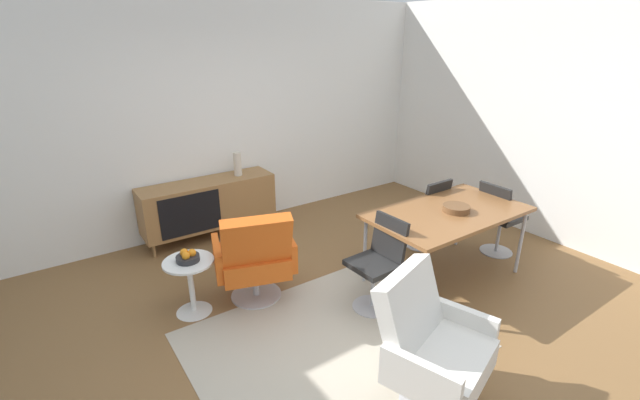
{
  "coord_description": "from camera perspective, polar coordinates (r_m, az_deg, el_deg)",
  "views": [
    {
      "loc": [
        -1.85,
        -2.45,
        2.35
      ],
      "look_at": [
        0.17,
        0.48,
        0.97
      ],
      "focal_mm": 24.03,
      "sensor_mm": 36.0,
      "label": 1
    }
  ],
  "objects": [
    {
      "name": "lounge_chair_red",
      "position": [
        3.98,
        -8.67,
        -7.37
      ],
      "size": [
        0.84,
        0.8,
        0.95
      ],
      "color": "#D85919",
      "rests_on": "ground_plane"
    },
    {
      "name": "wall_back",
      "position": [
        5.46,
        -14.53,
        10.47
      ],
      "size": [
        6.8,
        0.12,
        2.8
      ],
      "primitive_type": "cube",
      "color": "white",
      "rests_on": "ground_plane"
    },
    {
      "name": "dining_chair_back_right",
      "position": [
        5.06,
        14.09,
        -1.35
      ],
      "size": [
        0.4,
        0.43,
        0.86
      ],
      "color": "black",
      "rests_on": "ground_plane"
    },
    {
      "name": "dining_chair_far_end",
      "position": [
        5.17,
        22.69,
        -1.94
      ],
      "size": [
        0.43,
        0.41,
        0.86
      ],
      "color": "black",
      "rests_on": "ground_plane"
    },
    {
      "name": "fruit_bowl",
      "position": [
        3.9,
        -17.21,
        -7.23
      ],
      "size": [
        0.2,
        0.2,
        0.11
      ],
      "color": "#262628",
      "rests_on": "side_table_round"
    },
    {
      "name": "dining_table",
      "position": [
        4.4,
        16.68,
        -1.89
      ],
      "size": [
        1.6,
        0.9,
        0.74
      ],
      "color": "brown",
      "rests_on": "ground_plane"
    },
    {
      "name": "vase_cobalt",
      "position": [
        5.38,
        -10.93,
        4.75
      ],
      "size": [
        0.1,
        0.1,
        0.29
      ],
      "color": "beige",
      "rests_on": "sideboard"
    },
    {
      "name": "ground_plane",
      "position": [
        3.87,
        2.0,
        -16.31
      ],
      "size": [
        8.32,
        8.32,
        0.0
      ],
      "primitive_type": "plane",
      "color": "brown"
    },
    {
      "name": "side_table_round",
      "position": [
        4.02,
        -16.84,
        -10.23
      ],
      "size": [
        0.44,
        0.44,
        0.52
      ],
      "color": "white",
      "rests_on": "ground_plane"
    },
    {
      "name": "area_rug",
      "position": [
        3.71,
        1.34,
        -18.14
      ],
      "size": [
        2.2,
        1.7,
        0.01
      ],
      "primitive_type": "cube",
      "color": "#B7AD99",
      "rests_on": "ground_plane"
    },
    {
      "name": "wall_right",
      "position": [
        5.69,
        29.42,
        8.85
      ],
      "size": [
        0.12,
        5.6,
        2.8
      ],
      "primitive_type": "cube",
      "color": "white",
      "rests_on": "ground_plane"
    },
    {
      "name": "armchair_black_shell",
      "position": [
        3.03,
        14.59,
        -18.15
      ],
      "size": [
        0.84,
        0.81,
        0.95
      ],
      "color": "silver",
      "rests_on": "ground_plane"
    },
    {
      "name": "sideboard",
      "position": [
        5.37,
        -14.6,
        -0.4
      ],
      "size": [
        1.6,
        0.45,
        0.72
      ],
      "color": "olive",
      "rests_on": "ground_plane"
    },
    {
      "name": "wooden_bowl_on_table",
      "position": [
        4.38,
        17.69,
        -1.08
      ],
      "size": [
        0.26,
        0.26,
        0.06
      ],
      "primitive_type": "cylinder",
      "color": "brown",
      "rests_on": "dining_table"
    },
    {
      "name": "dining_chair_near_window",
      "position": [
        3.9,
        7.86,
        -7.96
      ],
      "size": [
        0.44,
        0.42,
        0.86
      ],
      "color": "black",
      "rests_on": "ground_plane"
    }
  ]
}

